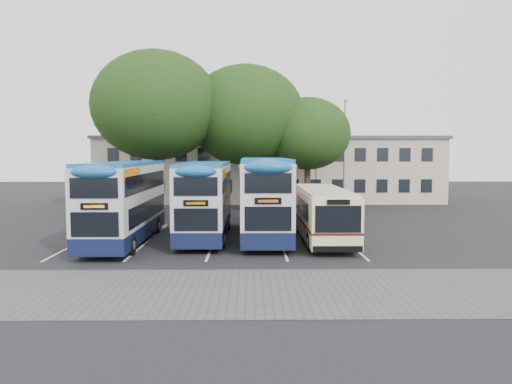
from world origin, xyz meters
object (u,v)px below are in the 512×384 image
object	(u,v)px
tree_mid	(246,115)
bus_single	(323,211)
bus_dd_right	(265,194)
bus_dd_left	(125,198)
lamp_post	(344,148)
tree_right	(308,134)
bus_dd_mid	(206,196)
tree_left	(156,105)

from	to	relation	value
tree_mid	bus_single	size ratio (longest dim) A/B	1.27
tree_mid	bus_dd_right	world-z (taller)	tree_mid
bus_dd_left	bus_single	world-z (taller)	bus_dd_left
bus_dd_left	tree_mid	bearing A→B (deg)	67.34
tree_mid	bus_single	bearing A→B (deg)	-73.38
lamp_post	bus_dd_right	bearing A→B (deg)	-116.26
lamp_post	tree_mid	size ratio (longest dim) A/B	0.77
tree_right	bus_dd_right	distance (m)	13.71
bus_dd_left	bus_single	size ratio (longest dim) A/B	1.09
bus_dd_mid	tree_left	bearing A→B (deg)	112.90
tree_right	bus_single	bearing A→B (deg)	-93.15
tree_right	lamp_post	bearing A→B (deg)	27.47
tree_right	bus_single	xyz separation A→B (m)	(-0.74, -13.46, -4.61)
tree_mid	lamp_post	bearing A→B (deg)	7.38
tree_left	bus_dd_mid	bearing A→B (deg)	-67.10
bus_dd_left	bus_single	bearing A→B (deg)	3.25
tree_left	tree_right	size ratio (longest dim) A/B	1.37
lamp_post	bus_dd_right	world-z (taller)	lamp_post
lamp_post	bus_single	world-z (taller)	lamp_post
bus_dd_mid	bus_dd_right	size ratio (longest dim) A/B	0.95
lamp_post	bus_dd_right	distance (m)	16.18
tree_right	bus_single	distance (m)	14.25
tree_right	bus_dd_right	bearing A→B (deg)	-106.78
lamp_post	bus_single	xyz separation A→B (m)	(-4.00, -15.16, -3.53)
bus_single	bus_dd_right	bearing A→B (deg)	164.55
tree_left	bus_dd_right	bearing A→B (deg)	-54.81
lamp_post	tree_mid	distance (m)	8.67
bus_dd_mid	bus_dd_right	bearing A→B (deg)	-1.99
tree_left	bus_dd_mid	xyz separation A→B (m)	(4.71, -11.15, -5.98)
tree_right	bus_single	world-z (taller)	tree_right
tree_right	bus_dd_left	world-z (taller)	tree_right
tree_left	bus_single	size ratio (longest dim) A/B	1.34
bus_dd_left	bus_dd_right	world-z (taller)	bus_dd_right
tree_right	bus_dd_mid	size ratio (longest dim) A/B	0.91
bus_dd_mid	bus_dd_left	bearing A→B (deg)	-159.06
lamp_post	tree_left	world-z (taller)	tree_left
tree_left	bus_dd_left	xyz separation A→B (m)	(0.67, -12.69, -5.95)
lamp_post	tree_left	xyz separation A→B (m)	(-15.00, -3.05, 3.17)
bus_dd_mid	bus_single	xyz separation A→B (m)	(6.29, -0.96, -0.71)
lamp_post	bus_dd_left	distance (m)	21.47
tree_mid	bus_single	world-z (taller)	tree_mid
tree_right	bus_dd_mid	world-z (taller)	tree_right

